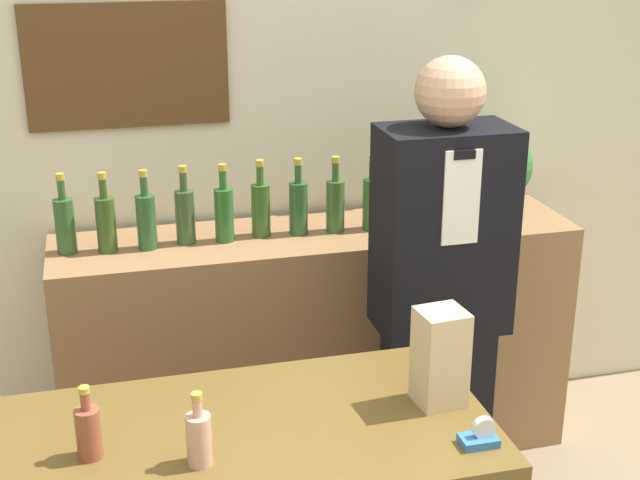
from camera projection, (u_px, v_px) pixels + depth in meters
The scene contains 19 objects.
back_wall at pixel (255, 121), 3.54m from camera, with size 5.20×0.09×2.70m.
back_shelf at pixel (318, 345), 3.61m from camera, with size 2.03×0.47×0.97m.
shopkeeper at pixel (439, 310), 3.04m from camera, with size 0.43×0.27×1.72m.
potted_plant at pixel (496, 170), 3.51m from camera, with size 0.28×0.28×0.37m.
paper_bag at pixel (440, 357), 2.29m from camera, with size 0.13×0.13×0.26m.
tape_dispenser at pixel (480, 436), 2.14m from camera, with size 0.09×0.06×0.07m.
counter_bottle_1 at pixel (88, 431), 2.08m from camera, with size 0.06×0.06×0.19m.
counter_bottle_2 at pixel (199, 438), 2.05m from camera, with size 0.06×0.06×0.19m.
shelf_bottle_0 at pixel (65, 223), 3.19m from camera, with size 0.07×0.07×0.30m.
shelf_bottle_1 at pixel (106, 222), 3.21m from camera, with size 0.07×0.07×0.30m.
shelf_bottle_2 at pixel (146, 219), 3.23m from camera, with size 0.07×0.07×0.30m.
shelf_bottle_3 at pixel (185, 214), 3.29m from camera, with size 0.07×0.07×0.30m.
shelf_bottle_4 at pixel (224, 212), 3.31m from camera, with size 0.07×0.07×0.30m.
shelf_bottle_5 at pixel (261, 208), 3.36m from camera, with size 0.07×0.07×0.30m.
shelf_bottle_6 at pixel (298, 206), 3.39m from camera, with size 0.07×0.07×0.30m.
shelf_bottle_7 at pixel (335, 204), 3.41m from camera, with size 0.07×0.07×0.30m.
shelf_bottle_8 at pixel (372, 202), 3.43m from camera, with size 0.07×0.07×0.30m.
shelf_bottle_9 at pixel (405, 197), 3.49m from camera, with size 0.07×0.07×0.30m.
shelf_bottle_10 at pixel (440, 196), 3.51m from camera, with size 0.07×0.07×0.30m.
Camera 1 is at (-0.62, -1.44, 2.13)m, focal length 50.00 mm.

